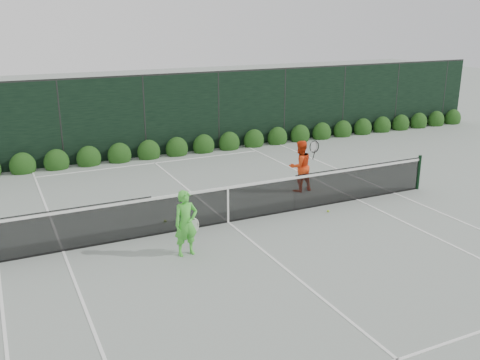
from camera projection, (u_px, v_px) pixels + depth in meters
name	position (u px, v px, depth m)	size (l,w,h in m)	color
ground	(228.00, 222.00, 13.82)	(80.00, 80.00, 0.00)	gray
tennis_net	(227.00, 203.00, 13.66)	(12.90, 0.10, 1.07)	black
player_woman	(186.00, 223.00, 11.77)	(0.64, 0.39, 1.50)	#4AC93B
player_man	(300.00, 166.00, 16.07)	(0.91, 0.66, 1.56)	#F04014
court_lines	(228.00, 222.00, 13.82)	(11.03, 23.83, 0.01)	white
windscreen_fence	(282.00, 198.00, 11.04)	(32.00, 21.07, 3.06)	black
hedge_row	(149.00, 152.00, 19.91)	(31.66, 0.65, 0.94)	#0E350E
tennis_balls	(226.00, 216.00, 14.19)	(4.30, 1.51, 0.07)	#A5D52F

